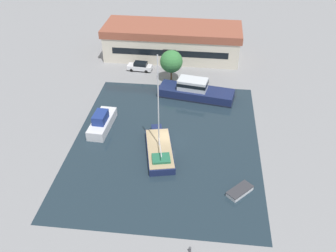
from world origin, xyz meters
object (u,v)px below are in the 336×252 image
(quay_tree_near_building, at_px, (171,61))
(parked_car, at_px, (140,66))
(sailboat_moored, at_px, (159,149))
(cabin_boat, at_px, (102,122))
(motor_cruiser, at_px, (195,91))
(warehouse_building, at_px, (172,41))
(small_dinghy, at_px, (240,191))

(quay_tree_near_building, bearing_deg, parked_car, 151.86)
(sailboat_moored, distance_m, cabin_boat, 10.21)
(parked_car, xyz_separation_m, motor_cruiser, (10.66, -8.55, 0.30))
(motor_cruiser, bearing_deg, parked_car, 61.29)
(warehouse_building, height_order, cabin_boat, warehouse_building)
(sailboat_moored, height_order, small_dinghy, sailboat_moored)
(quay_tree_near_building, relative_size, motor_cruiser, 0.44)
(small_dinghy, bearing_deg, motor_cruiser, -30.27)
(parked_car, height_order, sailboat_moored, sailboat_moored)
(cabin_boat, bearing_deg, sailboat_moored, -24.79)
(warehouse_building, bearing_deg, sailboat_moored, -86.56)
(warehouse_building, xyz_separation_m, cabin_boat, (-7.52, -26.08, -2.14))
(motor_cruiser, xyz_separation_m, cabin_boat, (-12.91, -10.43, -0.13))
(motor_cruiser, bearing_deg, small_dinghy, -153.48)
(quay_tree_near_building, distance_m, sailboat_moored, 20.70)
(small_dinghy, bearing_deg, sailboat_moored, 11.66)
(parked_car, bearing_deg, motor_cruiser, -124.04)
(sailboat_moored, relative_size, small_dinghy, 4.00)
(warehouse_building, xyz_separation_m, small_dinghy, (11.77, -37.19, -2.82))
(quay_tree_near_building, xyz_separation_m, parked_car, (-6.19, 3.31, -2.85))
(motor_cruiser, xyz_separation_m, small_dinghy, (6.38, -21.53, -0.82))
(quay_tree_near_building, relative_size, cabin_boat, 0.79)
(quay_tree_near_building, xyz_separation_m, motor_cruiser, (4.48, -5.24, -2.56))
(motor_cruiser, height_order, cabin_boat, motor_cruiser)
(warehouse_building, xyz_separation_m, motor_cruiser, (5.39, -15.65, -2.00))
(cabin_boat, bearing_deg, small_dinghy, -26.73)
(motor_cruiser, relative_size, cabin_boat, 1.78)
(parked_car, xyz_separation_m, sailboat_moored, (6.76, -23.77, -0.22))
(warehouse_building, distance_m, cabin_boat, 27.23)
(parked_car, relative_size, sailboat_moored, 0.34)
(parked_car, relative_size, motor_cruiser, 0.36)
(quay_tree_near_building, xyz_separation_m, sailboat_moored, (0.58, -20.46, -3.07))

